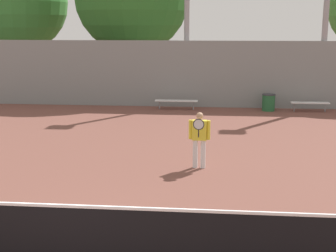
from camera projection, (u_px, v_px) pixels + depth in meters
The scene contains 8 objects.
tennis_net at pixel (70, 234), 7.90m from camera, with size 10.56×0.09×1.08m.
tennis_player at pixel (199, 137), 13.21m from camera, with size 0.61×0.41×1.62m.
bench_courtside_near at pixel (310, 103), 21.96m from camera, with size 1.77×0.40×0.44m.
bench_adjacent_court at pixel (176, 101), 22.54m from camera, with size 2.06×0.40×0.44m.
light_pole_far_right at pixel (327, 4), 21.96m from camera, with size 0.90×0.60×8.56m.
trash_bin at pixel (269, 102), 22.17m from camera, with size 0.63×0.63×0.80m.
back_fence at pixel (165, 74), 23.11m from camera, with size 31.73×0.06×3.26m.
tree_green_tall at pixel (18, 3), 29.58m from camera, with size 6.14×6.14×8.46m.
Camera 1 is at (2.35, -7.14, 4.02)m, focal length 50.00 mm.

